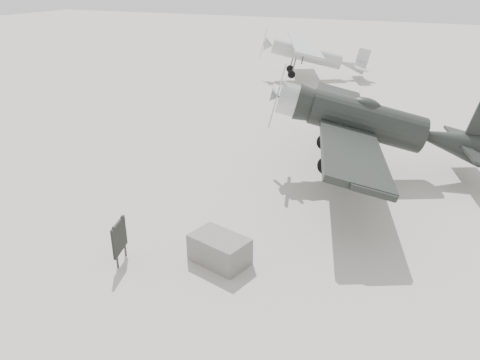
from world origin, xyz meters
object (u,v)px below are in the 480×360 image
object	(u,v)px
equipment_block	(220,250)
sign_board	(119,238)
highwing_monoplane	(311,52)
lowwing_monoplane	(377,124)

from	to	relation	value
equipment_block	sign_board	world-z (taller)	sign_board
highwing_monoplane	sign_board	size ratio (longest dim) A/B	8.54
lowwing_monoplane	sign_board	distance (m)	11.83
sign_board	highwing_monoplane	bearing A→B (deg)	78.90
lowwing_monoplane	highwing_monoplane	bearing A→B (deg)	97.89
lowwing_monoplane	sign_board	bearing A→B (deg)	-135.64
equipment_block	sign_board	size ratio (longest dim) A/B	1.22
highwing_monoplane	sign_board	bearing A→B (deg)	-106.52
lowwing_monoplane	sign_board	xyz separation A→B (m)	(-5.81, -10.21, -1.43)
lowwing_monoplane	highwing_monoplane	distance (m)	20.44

